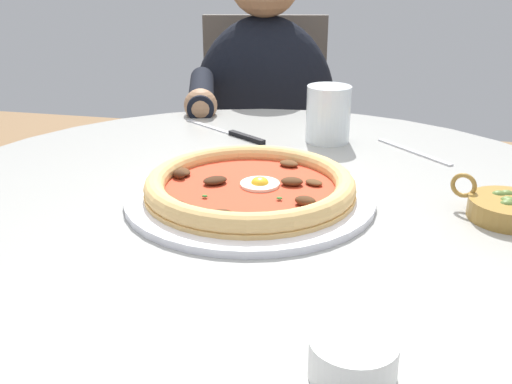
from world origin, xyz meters
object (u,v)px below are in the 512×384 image
at_px(ramekin_capers, 353,357).
at_px(olive_pan, 507,208).
at_px(steak_knife, 235,134).
at_px(dining_table, 259,303).
at_px(cafe_chair_diner, 264,145).
at_px(pizza_on_plate, 250,189).
at_px(diner_person, 263,183).
at_px(water_glass, 328,117).
at_px(fork_utensil, 413,152).

distance_m(ramekin_capers, olive_pan, 0.39).
distance_m(steak_knife, olive_pan, 0.51).
relative_size(dining_table, cafe_chair_diner, 1.14).
height_order(pizza_on_plate, cafe_chair_diner, cafe_chair_diner).
height_order(dining_table, pizza_on_plate, pizza_on_plate).
bearing_deg(dining_table, ramekin_capers, -66.03).
bearing_deg(diner_person, ramekin_capers, -74.57).
relative_size(pizza_on_plate, water_glass, 3.40).
xyz_separation_m(dining_table, pizza_on_plate, (-0.01, -0.00, 0.18)).
bearing_deg(diner_person, dining_table, -78.63).
xyz_separation_m(pizza_on_plate, cafe_chair_diner, (-0.17, 0.90, -0.22)).
bearing_deg(olive_pan, pizza_on_plate, -177.51).
height_order(ramekin_capers, fork_utensil, ramekin_capers).
height_order(pizza_on_plate, olive_pan, olive_pan).
bearing_deg(cafe_chair_diner, ramekin_capers, -75.13).
bearing_deg(ramekin_capers, pizza_on_plate, 115.80).
bearing_deg(dining_table, olive_pan, 2.28).
bearing_deg(dining_table, water_glass, 78.42).
bearing_deg(dining_table, diner_person, 101.37).
xyz_separation_m(steak_knife, cafe_chair_diner, (-0.07, 0.60, -0.21)).
distance_m(fork_utensil, cafe_chair_diner, 0.77).
bearing_deg(diner_person, fork_utensil, -53.47).
xyz_separation_m(water_glass, diner_person, (-0.21, 0.46, -0.31)).
bearing_deg(diner_person, water_glass, -64.99).
relative_size(steak_knife, diner_person, 0.17).
distance_m(pizza_on_plate, diner_person, 0.82).
height_order(fork_utensil, cafe_chair_diner, cafe_chair_diner).
height_order(pizza_on_plate, ramekin_capers, pizza_on_plate).
relative_size(water_glass, cafe_chair_diner, 0.11).
bearing_deg(steak_knife, ramekin_capers, -67.69).
height_order(olive_pan, diner_person, diner_person).
height_order(diner_person, cafe_chair_diner, diner_person).
bearing_deg(fork_utensil, cafe_chair_diner, 121.65).
relative_size(olive_pan, fork_utensil, 0.97).
height_order(dining_table, steak_knife, steak_knife).
distance_m(ramekin_capers, diner_person, 1.17).
height_order(ramekin_capers, cafe_chair_diner, cafe_chair_diner).
bearing_deg(diner_person, steak_knife, -84.77).
xyz_separation_m(dining_table, ramekin_capers, (0.15, -0.34, 0.18)).
height_order(steak_knife, cafe_chair_diner, cafe_chair_diner).
height_order(dining_table, olive_pan, olive_pan).
height_order(steak_knife, diner_person, diner_person).
relative_size(water_glass, fork_utensil, 0.79).
xyz_separation_m(water_glass, olive_pan, (0.26, -0.29, -0.03)).
bearing_deg(dining_table, steak_knife, 110.37).
height_order(pizza_on_plate, diner_person, diner_person).
height_order(ramekin_capers, diner_person, diner_person).
xyz_separation_m(pizza_on_plate, water_glass, (0.07, 0.30, 0.03)).
bearing_deg(fork_utensil, olive_pan, -66.80).
xyz_separation_m(olive_pan, fork_utensil, (-0.11, 0.25, -0.01)).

